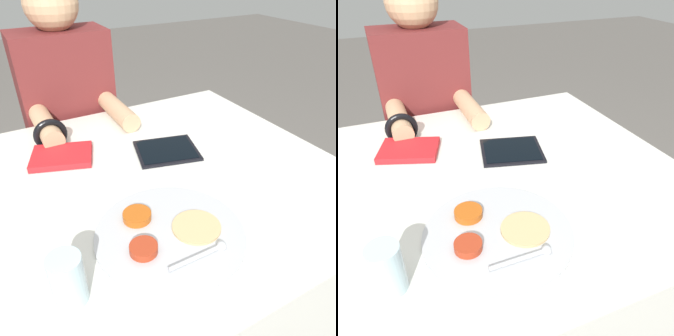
% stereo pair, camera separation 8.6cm
% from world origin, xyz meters
% --- Properties ---
extents(ground_plane, '(12.00, 12.00, 0.00)m').
position_xyz_m(ground_plane, '(0.00, 0.00, 0.00)').
color(ground_plane, '#605B56').
extents(dining_table, '(1.15, 0.98, 0.73)m').
position_xyz_m(dining_table, '(0.00, 0.00, 0.37)').
color(dining_table, silver).
rests_on(dining_table, ground_plane).
extents(thali_tray, '(0.34, 0.34, 0.03)m').
position_xyz_m(thali_tray, '(-0.05, -0.24, 0.74)').
color(thali_tray, '#B7BABF').
rests_on(thali_tray, dining_table).
extents(red_notebook, '(0.22, 0.19, 0.02)m').
position_xyz_m(red_notebook, '(-0.18, 0.21, 0.74)').
color(red_notebook, silver).
rests_on(red_notebook, dining_table).
extents(tablet_device, '(0.23, 0.21, 0.01)m').
position_xyz_m(tablet_device, '(0.13, 0.09, 0.74)').
color(tablet_device, black).
rests_on(tablet_device, dining_table).
extents(person_diner, '(0.37, 0.46, 1.22)m').
position_xyz_m(person_diner, '(-0.05, 0.62, 0.58)').
color(person_diner, black).
rests_on(person_diner, ground_plane).
extents(drinking_glass, '(0.06, 0.06, 0.11)m').
position_xyz_m(drinking_glass, '(-0.29, -0.29, 0.79)').
color(drinking_glass, silver).
rests_on(drinking_glass, dining_table).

